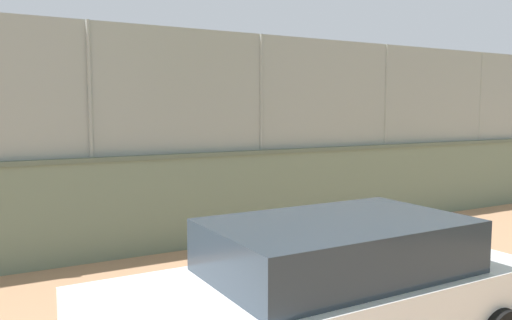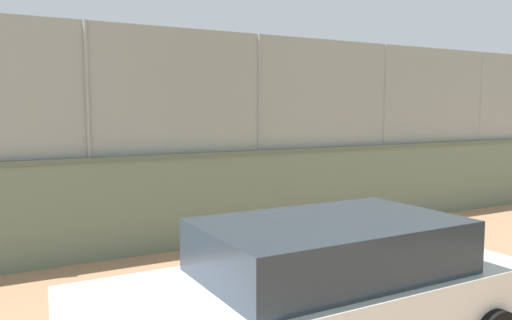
{
  "view_description": "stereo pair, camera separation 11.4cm",
  "coord_description": "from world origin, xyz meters",
  "px_view_note": "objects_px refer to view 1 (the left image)",
  "views": [
    {
      "loc": [
        8.31,
        22.58,
        2.55
      ],
      "look_at": [
        1.16,
        9.78,
        1.1
      ],
      "focal_mm": 35.9,
      "sensor_mm": 36.0,
      "label": 1
    },
    {
      "loc": [
        8.21,
        22.64,
        2.55
      ],
      "look_at": [
        1.16,
        9.78,
        1.1
      ],
      "focal_mm": 35.9,
      "sensor_mm": 36.0,
      "label": 2
    }
  ],
  "objects_px": {
    "player_crossing_court": "(125,155)",
    "sports_ball": "(290,232)",
    "parked_car_white": "(324,291)",
    "player_baseline_waiting": "(291,170)"
  },
  "relations": [
    {
      "from": "player_crossing_court",
      "to": "parked_car_white",
      "type": "relative_size",
      "value": 0.33
    },
    {
      "from": "sports_ball",
      "to": "parked_car_white",
      "type": "relative_size",
      "value": 0.02
    },
    {
      "from": "sports_ball",
      "to": "parked_car_white",
      "type": "xyz_separation_m",
      "value": [
        2.69,
        4.75,
        0.74
      ]
    },
    {
      "from": "player_crossing_court",
      "to": "parked_car_white",
      "type": "bearing_deg",
      "value": 82.48
    },
    {
      "from": "player_baseline_waiting",
      "to": "sports_ball",
      "type": "relative_size",
      "value": 21.08
    },
    {
      "from": "player_baseline_waiting",
      "to": "sports_ball",
      "type": "bearing_deg",
      "value": 56.65
    },
    {
      "from": "sports_ball",
      "to": "parked_car_white",
      "type": "bearing_deg",
      "value": 60.52
    },
    {
      "from": "player_crossing_court",
      "to": "sports_ball",
      "type": "xyz_separation_m",
      "value": [
        -0.76,
        9.86,
        -0.85
      ]
    },
    {
      "from": "player_crossing_court",
      "to": "sports_ball",
      "type": "distance_m",
      "value": 9.93
    },
    {
      "from": "player_crossing_court",
      "to": "sports_ball",
      "type": "bearing_deg",
      "value": 94.4
    }
  ]
}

